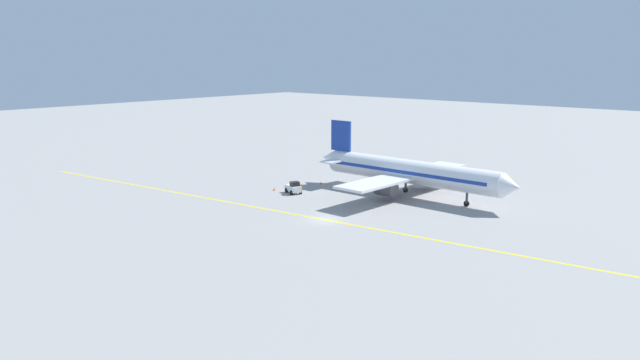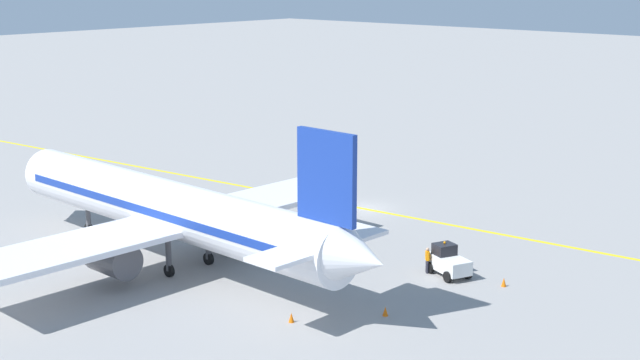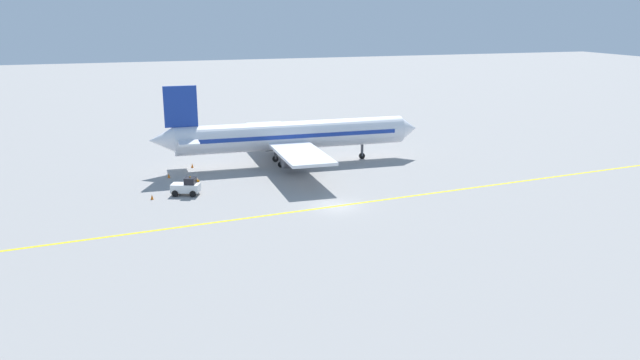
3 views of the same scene
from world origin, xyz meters
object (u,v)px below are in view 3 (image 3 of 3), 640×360
Objects in this scene: baggage_tug_white at (186,187)px; traffic_cone_by_wingtip at (192,166)px; traffic_cone_near_nose at (169,175)px; traffic_cone_mid_apron at (152,197)px; airplane_at_gate at (289,136)px; ground_crew_worker at (197,185)px.

traffic_cone_by_wingtip is (-12.16, 2.05, -0.63)m from baggage_tug_white.
traffic_cone_near_nose is at bearing -171.37° from baggage_tug_white.
traffic_cone_mid_apron is 13.96m from traffic_cone_by_wingtip.
traffic_cone_mid_apron is 1.00× the size of traffic_cone_by_wingtip.
traffic_cone_mid_apron is at bearing -16.17° from traffic_cone_near_nose.
airplane_at_gate is at bearing 81.37° from traffic_cone_by_wingtip.
baggage_tug_white is at bearing -9.59° from traffic_cone_by_wingtip.
ground_crew_worker is 3.05× the size of traffic_cone_near_nose.
traffic_cone_by_wingtip is (-4.17, 3.27, 0.00)m from traffic_cone_near_nose.
airplane_at_gate reaches higher than traffic_cone_mid_apron.
ground_crew_worker reaches higher than traffic_cone_mid_apron.
traffic_cone_mid_apron and traffic_cone_by_wingtip have the same top height.
ground_crew_worker reaches higher than traffic_cone_near_nose.
traffic_cone_near_nose is at bearing 163.83° from traffic_cone_mid_apron.
traffic_cone_by_wingtip is at bearing -98.63° from airplane_at_gate.
airplane_at_gate is at bearing 120.89° from traffic_cone_mid_apron.
baggage_tug_white reaches higher than traffic_cone_near_nose.
traffic_cone_mid_apron is (0.57, -3.69, -0.63)m from baggage_tug_white.
baggage_tug_white is 1.34m from ground_crew_worker.
airplane_at_gate is 17.94m from baggage_tug_white.
baggage_tug_white is 1.99× the size of ground_crew_worker.
baggage_tug_white is 6.07× the size of traffic_cone_near_nose.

